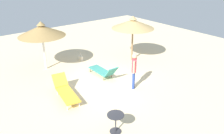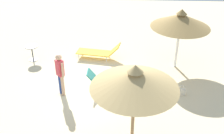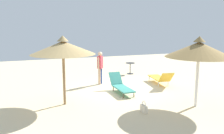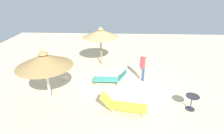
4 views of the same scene
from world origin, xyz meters
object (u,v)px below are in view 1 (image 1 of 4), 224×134
handbag (81,58)px  side_table_round (116,120)px  lounge_chair_center (65,90)px  person_standing_near_left (134,69)px  lounge_chair_front (104,71)px  parasol_umbrella_far_left (42,31)px  parasol_umbrella_near_right (133,24)px

handbag → side_table_round: (-6.61, 2.51, 0.34)m
lounge_chair_center → person_standing_near_left: size_ratio=1.23×
lounge_chair_front → lounge_chair_center: (-0.66, 2.57, 0.03)m
parasol_umbrella_far_left → side_table_round: bearing=177.6°
lounge_chair_front → lounge_chair_center: bearing=104.4°
parasol_umbrella_far_left → person_standing_near_left: (-4.74, -2.40, -1.22)m
lounge_chair_front → parasol_umbrella_far_left: bearing=34.5°
parasol_umbrella_near_right → side_table_round: 7.10m
lounge_chair_front → side_table_round: 4.45m
parasol_umbrella_near_right → parasol_umbrella_far_left: size_ratio=1.01×
person_standing_near_left → side_table_round: size_ratio=2.41×
parasol_umbrella_near_right → person_standing_near_left: (-2.70, 2.36, -1.27)m
parasol_umbrella_far_left → lounge_chair_center: bearing=170.4°
lounge_chair_front → handbag: 2.80m
lounge_chair_center → person_standing_near_left: (-1.20, -2.99, 0.65)m
side_table_round → person_standing_near_left: bearing=-53.7°
parasol_umbrella_far_left → handbag: 3.05m
parasol_umbrella_near_right → side_table_round: bearing=132.8°
parasol_umbrella_near_right → handbag: 3.83m
lounge_chair_center → side_table_round: (-3.17, -0.31, 0.13)m
lounge_chair_center → parasol_umbrella_near_right: bearing=-74.4°
parasol_umbrella_far_left → handbag: bearing=-92.5°
lounge_chair_center → handbag: size_ratio=4.91×
lounge_chair_center → handbag: 4.45m
person_standing_near_left → handbag: 4.72m
person_standing_near_left → lounge_chair_front: bearing=12.8°
side_table_round → lounge_chair_center: bearing=5.6°
parasol_umbrella_far_left → person_standing_near_left: bearing=-153.1°
parasol_umbrella_near_right → handbag: bearing=52.5°
parasol_umbrella_near_right → person_standing_near_left: bearing=138.8°
parasol_umbrella_far_left → side_table_round: size_ratio=3.75×
handbag → side_table_round: bearing=159.2°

